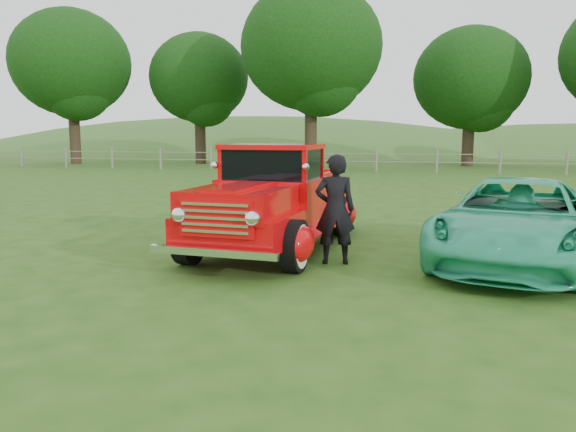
% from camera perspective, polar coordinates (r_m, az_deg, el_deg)
% --- Properties ---
extents(ground, '(140.00, 140.00, 0.00)m').
position_cam_1_polar(ground, '(7.67, -3.54, -6.40)').
color(ground, '#264A13').
rests_on(ground, ground).
extents(distant_hills, '(116.00, 60.00, 18.00)m').
position_cam_1_polar(distant_hills, '(67.17, 7.76, 2.71)').
color(distant_hills, '#325F23').
rests_on(distant_hills, ground).
extents(fence_line, '(48.00, 0.12, 1.20)m').
position_cam_1_polar(fence_line, '(29.21, 8.96, 5.59)').
color(fence_line, gray).
rests_on(fence_line, ground).
extents(tree_far_west, '(7.60, 7.60, 9.93)m').
position_cam_1_polar(tree_far_west, '(40.08, -21.19, 14.29)').
color(tree_far_west, black).
rests_on(tree_far_west, ground).
extents(tree_mid_west, '(6.40, 6.40, 8.46)m').
position_cam_1_polar(tree_mid_west, '(38.01, -9.03, 13.67)').
color(tree_mid_west, black).
rests_on(tree_mid_west, ground).
extents(tree_near_west, '(8.00, 8.00, 10.42)m').
position_cam_1_polar(tree_near_west, '(33.04, 2.38, 16.76)').
color(tree_near_west, black).
rests_on(tree_near_west, ground).
extents(tree_near_east, '(6.80, 6.80, 8.33)m').
position_cam_1_polar(tree_near_east, '(36.36, 18.08, 13.14)').
color(tree_near_east, black).
rests_on(tree_near_east, ground).
extents(red_pickup, '(2.52, 5.11, 1.78)m').
position_cam_1_polar(red_pickup, '(9.54, -1.43, 1.39)').
color(red_pickup, black).
rests_on(red_pickup, ground).
extents(teal_sedan, '(3.21, 5.00, 1.28)m').
position_cam_1_polar(teal_sedan, '(9.15, 22.30, -0.51)').
color(teal_sedan, '#2DB785').
rests_on(teal_sedan, ground).
extents(man, '(0.68, 0.52, 1.65)m').
position_cam_1_polar(man, '(8.43, 4.80, 0.66)').
color(man, black).
rests_on(man, ground).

